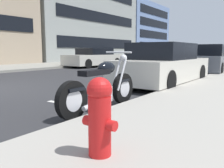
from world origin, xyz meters
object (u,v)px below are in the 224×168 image
car_opposite_curb (94,58)px  fire_hydrant (100,115)px  parked_car_near_corner (207,60)px  crossing_truck (202,53)px  parked_car_mid_block (164,65)px  parked_motorcycle (102,88)px

car_opposite_curb → fire_hydrant: car_opposite_curb is taller
parked_car_near_corner → crossing_truck: 18.92m
parked_car_near_corner → parked_car_mid_block: bearing=174.6°
fire_hydrant → parked_car_near_corner: bearing=8.6°
parked_motorcycle → parked_car_near_corner: (9.47, 0.32, 0.25)m
parked_motorcycle → parked_car_near_corner: size_ratio=0.50×
parked_motorcycle → parked_car_near_corner: bearing=2.3°
parked_car_mid_block → crossing_truck: 24.13m
parked_car_mid_block → parked_car_near_corner: 5.38m
car_opposite_curb → parked_car_near_corner: bearing=92.3°
parked_car_near_corner → crossing_truck: (18.28, 4.88, 0.17)m
fire_hydrant → crossing_truck: bearing=12.5°
parked_car_near_corner → crossing_truck: size_ratio=0.87×
parked_motorcycle → parked_car_near_corner: 9.47m
crossing_truck → fire_hydrant: 30.30m
crossing_truck → parked_motorcycle: bearing=96.2°
parked_motorcycle → parked_car_mid_block: 4.12m
crossing_truck → parked_car_mid_block: bearing=96.9°
parked_car_near_corner → fire_hydrant: parked_car_near_corner is taller
parked_motorcycle → fire_hydrant: size_ratio=2.91×
parked_motorcycle → fire_hydrant: (-1.83, -1.38, 0.11)m
car_opposite_curb → parked_motorcycle: bearing=44.0°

